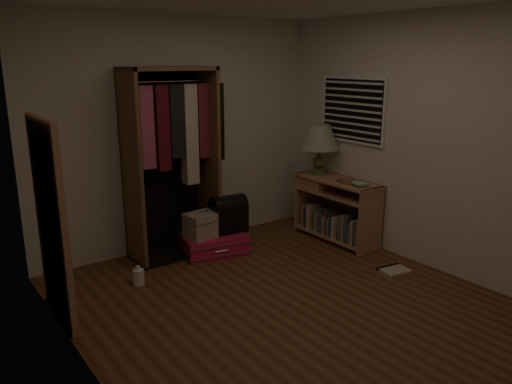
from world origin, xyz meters
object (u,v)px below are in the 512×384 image
at_px(floor_mirror, 52,223).
at_px(table_lamp, 320,138).
at_px(pink_suitcase, 214,243).
at_px(white_jug, 139,277).
at_px(open_wardrobe, 175,145).
at_px(train_case, 204,224).
at_px(console_bookshelf, 335,208).
at_px(black_bag, 228,213).

relative_size(floor_mirror, table_lamp, 2.78).
bearing_deg(table_lamp, floor_mirror, -173.99).
bearing_deg(pink_suitcase, white_jug, -152.57).
distance_m(open_wardrobe, table_lamp, 1.78).
xyz_separation_m(open_wardrobe, train_case, (0.19, -0.25, -0.87)).
bearing_deg(white_jug, pink_suitcase, 14.89).
bearing_deg(console_bookshelf, white_jug, 175.54).
height_order(open_wardrobe, white_jug, open_wardrobe).
distance_m(open_wardrobe, train_case, 0.93).
bearing_deg(train_case, console_bookshelf, -23.68).
relative_size(console_bookshelf, black_bag, 2.64).
relative_size(open_wardrobe, black_bag, 4.83).
height_order(open_wardrobe, black_bag, open_wardrobe).
height_order(table_lamp, white_jug, table_lamp).
height_order(pink_suitcase, table_lamp, table_lamp).
bearing_deg(pink_suitcase, floor_mirror, -152.08).
height_order(open_wardrobe, pink_suitcase, open_wardrobe).
bearing_deg(black_bag, console_bookshelf, -15.59).
xyz_separation_m(console_bookshelf, floor_mirror, (-3.24, -0.04, 0.46)).
bearing_deg(pink_suitcase, open_wardrobe, 150.84).
relative_size(open_wardrobe, white_jug, 10.89).
bearing_deg(open_wardrobe, console_bookshelf, -23.03).
xyz_separation_m(console_bookshelf, table_lamp, (0.00, 0.31, 0.81)).
bearing_deg(black_bag, open_wardrobe, 157.12).
distance_m(open_wardrobe, pink_suitcase, 1.19).
bearing_deg(console_bookshelf, floor_mirror, -179.36).
bearing_deg(white_jug, console_bookshelf, -4.46).
relative_size(pink_suitcase, table_lamp, 1.31).
distance_m(table_lamp, white_jug, 2.70).
xyz_separation_m(pink_suitcase, black_bag, (0.20, 0.00, 0.33)).
bearing_deg(pink_suitcase, console_bookshelf, -5.53).
xyz_separation_m(pink_suitcase, train_case, (-0.11, 0.02, 0.25)).
bearing_deg(console_bookshelf, table_lamp, 89.10).
height_order(console_bookshelf, white_jug, console_bookshelf).
distance_m(train_case, black_bag, 0.32).
distance_m(console_bookshelf, black_bag, 1.31).
relative_size(train_case, table_lamp, 0.71).
bearing_deg(console_bookshelf, black_bag, 159.17).
height_order(floor_mirror, white_jug, floor_mirror).
xyz_separation_m(console_bookshelf, open_wardrobe, (-1.72, 0.73, 0.84)).
bearing_deg(train_case, open_wardrobe, 120.40).
xyz_separation_m(floor_mirror, white_jug, (0.79, 0.23, -0.77)).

